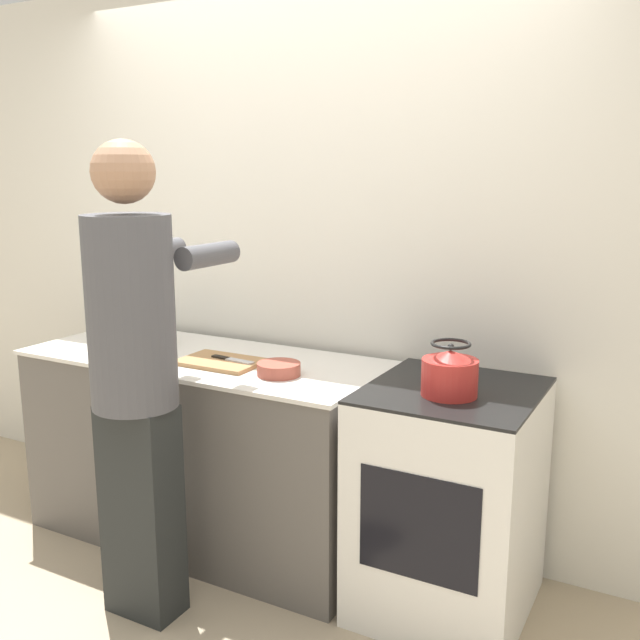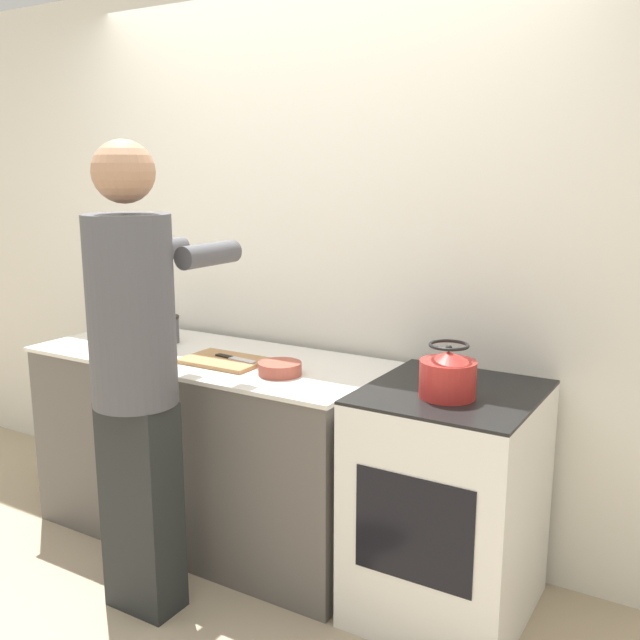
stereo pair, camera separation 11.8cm
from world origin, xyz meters
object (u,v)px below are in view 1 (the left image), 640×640
at_px(cutting_board, 221,362).
at_px(oven, 449,500).
at_px(bowl_prep, 279,369).
at_px(canister_jar, 159,331).
at_px(person, 136,366).
at_px(knife, 231,359).
at_px(kettle, 450,373).

bearing_deg(cutting_board, oven, 4.26).
relative_size(oven, bowl_prep, 5.04).
bearing_deg(oven, bowl_prep, -171.43).
bearing_deg(cutting_board, canister_jar, 162.13).
height_order(oven, cutting_board, same).
height_order(oven, person, person).
bearing_deg(oven, cutting_board, -175.74).
distance_m(knife, kettle, 0.99).
height_order(kettle, bowl_prep, kettle).
bearing_deg(kettle, knife, 178.35).
bearing_deg(cutting_board, knife, 23.96).
height_order(oven, canister_jar, canister_jar).
xyz_separation_m(person, knife, (0.05, 0.53, -0.09)).
distance_m(person, canister_jar, 0.81).
relative_size(cutting_board, canister_jar, 2.67).
relative_size(knife, kettle, 1.07).
height_order(kettle, canister_jar, kettle).
xyz_separation_m(oven, person, (-1.02, -0.59, 0.55)).
relative_size(person, kettle, 8.84).
distance_m(person, cutting_board, 0.52).
xyz_separation_m(oven, kettle, (0.01, -0.09, 0.53)).
relative_size(knife, bowl_prep, 1.23).
bearing_deg(kettle, cutting_board, 179.46).
relative_size(oven, person, 0.50).
xyz_separation_m(oven, cutting_board, (-1.02, -0.08, 0.44)).
relative_size(oven, knife, 4.09).
bearing_deg(kettle, bowl_prep, -178.34).
bearing_deg(bowl_prep, person, -123.78).
distance_m(oven, cutting_board, 1.11).
height_order(person, bowl_prep, person).
distance_m(person, kettle, 1.15).
height_order(person, cutting_board, person).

